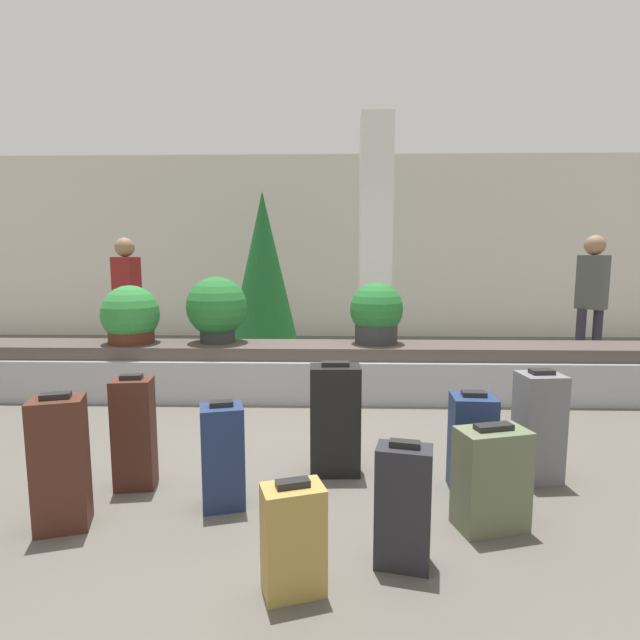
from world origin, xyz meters
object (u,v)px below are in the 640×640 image
(suitcase_4, at_px, (472,443))
(potted_plant_2, at_px, (376,314))
(potted_plant_0, at_px, (217,309))
(traveler_1, at_px, (592,292))
(suitcase_2, at_px, (491,478))
(suitcase_5, at_px, (335,420))
(decorated_tree, at_px, (263,270))
(pillar, at_px, (375,244))
(suitcase_8, at_px, (223,456))
(traveler_0, at_px, (127,293))
(suitcase_3, at_px, (403,506))
(suitcase_6, at_px, (539,427))
(suitcase_7, at_px, (134,433))
(suitcase_0, at_px, (60,464))
(suitcase_1, at_px, (293,539))
(potted_plant_1, at_px, (131,317))

(suitcase_4, distance_m, potted_plant_2, 2.26)
(potted_plant_0, distance_m, traveler_1, 4.44)
(suitcase_2, height_order, suitcase_5, suitcase_5)
(suitcase_4, height_order, suitcase_5, suitcase_5)
(decorated_tree, bearing_deg, pillar, -20.15)
(suitcase_5, relative_size, potted_plant_0, 1.11)
(suitcase_8, bearing_deg, potted_plant_2, 50.20)
(pillar, relative_size, potted_plant_0, 4.62)
(suitcase_4, bearing_deg, traveler_0, 141.19)
(suitcase_2, height_order, suitcase_8, suitcase_8)
(suitcase_3, relative_size, suitcase_6, 0.83)
(suitcase_6, distance_m, traveler_0, 4.85)
(suitcase_5, xyz_separation_m, traveler_1, (3.10, 2.86, 0.65))
(suitcase_7, bearing_deg, suitcase_4, -7.63)
(traveler_1, bearing_deg, suitcase_8, -88.56)
(traveler_1, bearing_deg, suitcase_3, -75.85)
(potted_plant_0, bearing_deg, decorated_tree, 82.92)
(suitcase_5, bearing_deg, suitcase_0, -155.90)
(suitcase_3, height_order, potted_plant_0, potted_plant_0)
(traveler_1, bearing_deg, suitcase_5, -87.40)
(suitcase_4, bearing_deg, traveler_1, 56.79)
(suitcase_3, distance_m, suitcase_8, 1.11)
(potted_plant_0, relative_size, decorated_tree, 0.30)
(pillar, xyz_separation_m, decorated_tree, (-1.52, 0.56, -0.34))
(suitcase_3, height_order, suitcase_6, suitcase_6)
(suitcase_0, bearing_deg, potted_plant_0, 67.48)
(suitcase_5, bearing_deg, suitcase_8, -146.70)
(suitcase_1, bearing_deg, suitcase_4, 25.30)
(traveler_0, bearing_deg, potted_plant_2, -172.01)
(suitcase_8, height_order, traveler_0, traveler_0)
(suitcase_0, xyz_separation_m, potted_plant_2, (1.90, 2.65, 0.50))
(suitcase_1, distance_m, decorated_tree, 5.18)
(pillar, bearing_deg, suitcase_2, -85.33)
(suitcase_2, bearing_deg, traveler_0, 119.33)
(suitcase_1, distance_m, traveler_1, 5.29)
(suitcase_8, bearing_deg, suitcase_4, -6.29)
(suitcase_0, xyz_separation_m, suitcase_3, (1.79, -0.28, -0.07))
(suitcase_3, relative_size, suitcase_4, 0.97)
(suitcase_0, relative_size, suitcase_8, 1.18)
(suitcase_4, bearing_deg, suitcase_1, -133.69)
(pillar, bearing_deg, suitcase_0, -116.59)
(potted_plant_0, bearing_deg, potted_plant_2, -0.48)
(suitcase_5, bearing_deg, suitcase_4, -17.10)
(pillar, bearing_deg, decorated_tree, 159.85)
(pillar, bearing_deg, suitcase_8, -107.55)
(potted_plant_0, distance_m, potted_plant_1, 0.90)
(suitcase_2, relative_size, suitcase_6, 0.78)
(traveler_0, bearing_deg, traveler_1, -155.09)
(suitcase_6, xyz_separation_m, potted_plant_0, (-2.56, 2.00, 0.54))
(suitcase_0, bearing_deg, traveler_0, 89.38)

